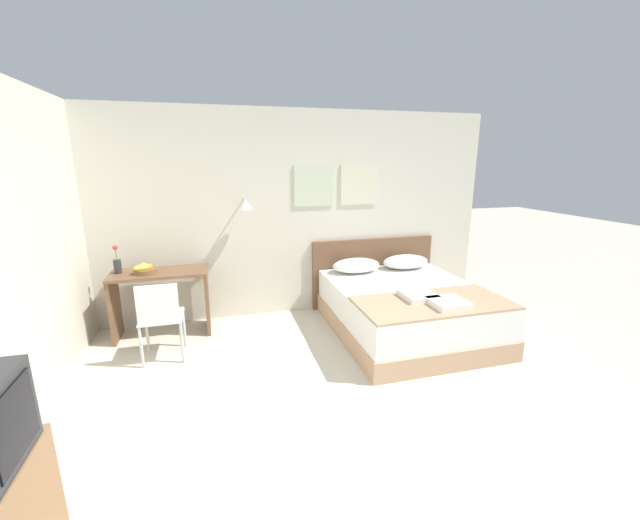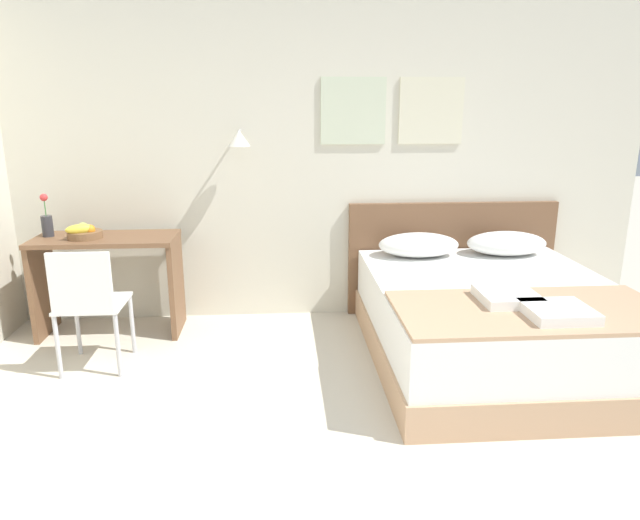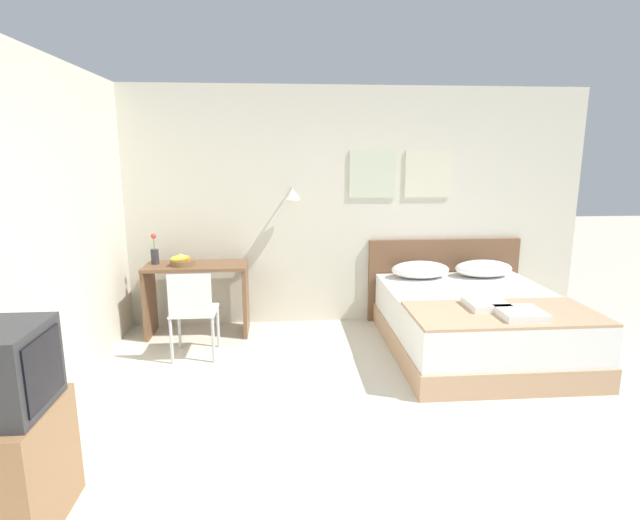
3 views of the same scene
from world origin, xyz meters
TOP-DOWN VIEW (x-y plane):
  - ground_plane at (0.00, 0.00)m, footprint 24.00×24.00m
  - wall_back at (0.01, 2.79)m, footprint 5.56×0.31m
  - bed at (1.21, 1.72)m, footprint 1.66×1.98m
  - headboard at (1.21, 2.74)m, footprint 1.78×0.06m
  - pillow_left at (0.85, 2.46)m, footprint 0.64×0.39m
  - pillow_right at (1.58, 2.46)m, footprint 0.64×0.39m
  - throw_blanket at (1.21, 1.14)m, footprint 1.61×0.79m
  - folded_towel_near_foot at (1.11, 1.28)m, footprint 0.34×0.36m
  - folded_towel_mid_bed at (1.29, 1.00)m, footprint 0.35×0.34m
  - desk at (-1.58, 2.45)m, footprint 1.06×0.50m
  - desk_chair at (-1.52, 1.75)m, footprint 0.42×0.42m
  - fruit_bowl at (-1.72, 2.41)m, footprint 0.25×0.25m
  - flower_vase at (-2.02, 2.49)m, footprint 0.08×0.08m
  - tv_stand at (-2.11, -0.39)m, footprint 0.50×0.60m

SIDE VIEW (x-z plane):
  - ground_plane at x=0.00m, z-range 0.00..0.00m
  - bed at x=1.21m, z-range 0.00..0.57m
  - tv_stand at x=-2.11m, z-range 0.00..0.66m
  - headboard at x=1.21m, z-range 0.00..0.96m
  - desk_chair at x=-1.52m, z-range 0.08..0.94m
  - desk at x=-1.58m, z-range 0.14..0.92m
  - throw_blanket at x=1.21m, z-range 0.57..0.60m
  - folded_towel_near_foot at x=1.11m, z-range 0.60..0.66m
  - folded_towel_mid_bed at x=1.29m, z-range 0.60..0.66m
  - pillow_left at x=0.85m, z-range 0.57..0.76m
  - pillow_right at x=1.58m, z-range 0.57..0.76m
  - fruit_bowl at x=-1.72m, z-range 0.76..0.88m
  - flower_vase at x=-2.02m, z-range 0.72..1.05m
  - wall_back at x=0.01m, z-range 0.01..2.66m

